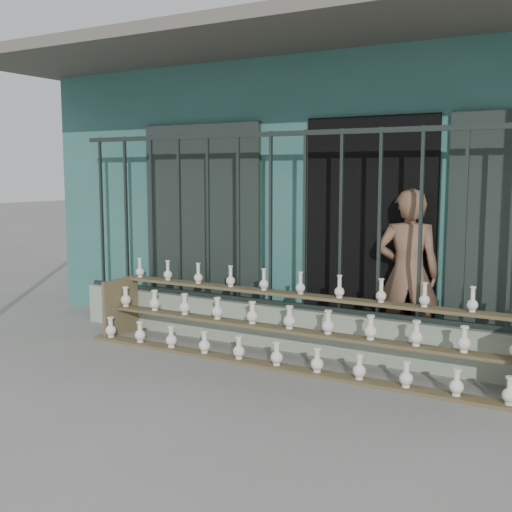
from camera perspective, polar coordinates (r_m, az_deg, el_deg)
The scene contains 6 objects.
ground at distance 5.82m, azimuth -5.04°, elevation -10.92°, with size 60.00×60.00×0.00m, color slate.
workshop_building at distance 9.31m, azimuth 10.12°, elevation 6.01°, with size 7.40×6.60×3.21m.
parapet_wall at distance 6.82m, azimuth 1.27°, elevation -6.19°, with size 5.00×0.20×0.45m, color #91A18A.
security_fence at distance 6.65m, azimuth 1.30°, elevation 3.27°, with size 5.00×0.04×1.80m.
shelf_rack at distance 6.24m, azimuth 2.88°, elevation -6.22°, with size 4.50×0.68×0.85m.
elderly_woman at distance 6.47m, azimuth 13.35°, elevation -1.58°, with size 0.61×0.40×1.68m, color brown.
Camera 1 is at (3.20, -4.51, 1.82)m, focal length 45.00 mm.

